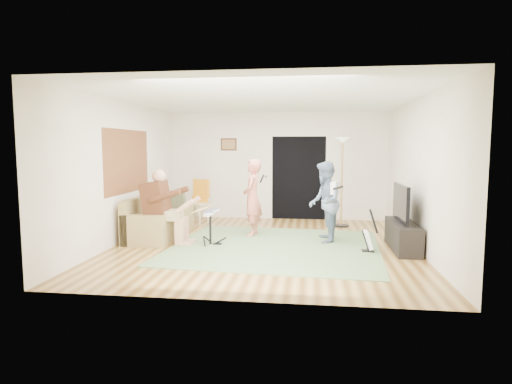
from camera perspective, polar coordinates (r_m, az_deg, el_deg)
floor at (r=8.12m, az=1.10°, el=-7.03°), size 6.00×6.00×0.00m
walls at (r=7.92m, az=1.12°, el=2.53°), size 5.50×6.00×2.70m
ceiling at (r=7.96m, az=1.14°, el=12.28°), size 6.00×6.00×0.00m
window_blinds at (r=8.83m, az=-16.76°, el=3.93°), size 0.00×2.05×2.05m
doorway at (r=10.88m, az=5.71°, el=1.86°), size 2.10×0.00×2.10m
picture_frame at (r=11.06m, az=-3.67°, el=6.35°), size 0.42×0.03×0.32m
area_rug at (r=7.94m, az=2.57°, el=-7.27°), size 3.97×3.78×0.02m
sofa at (r=9.07m, az=-13.12°, el=-4.00°), size 0.85×2.07×0.84m
drummer at (r=8.28m, az=-11.95°, el=-3.01°), size 0.92×0.52×1.42m
drum_kit at (r=8.09m, az=-6.10°, el=-5.01°), size 0.36×0.65×0.66m
singer at (r=8.81m, az=-0.49°, el=-0.75°), size 0.41×0.60×1.59m
microphone at (r=8.75m, az=0.81°, el=1.78°), size 0.06×0.06×0.24m
guitarist at (r=8.31m, az=9.13°, el=-1.34°), size 0.60×0.76×1.56m
guitar_held at (r=8.28m, az=10.54°, el=0.57°), size 0.33×0.60×0.26m
guitar_spare at (r=7.77m, az=14.78°, el=-6.18°), size 0.27×0.25×0.76m
torchiere_lamp at (r=9.99m, az=11.40°, el=3.46°), size 0.37×0.37×2.05m
dining_chair at (r=10.39m, az=-7.79°, el=-2.10°), size 0.56×0.59×1.05m
tv_cabinet at (r=8.11m, az=18.97°, el=-5.56°), size 0.40×1.40×0.50m
television at (r=8.00m, az=18.77°, el=-1.35°), size 0.06×1.14×0.65m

